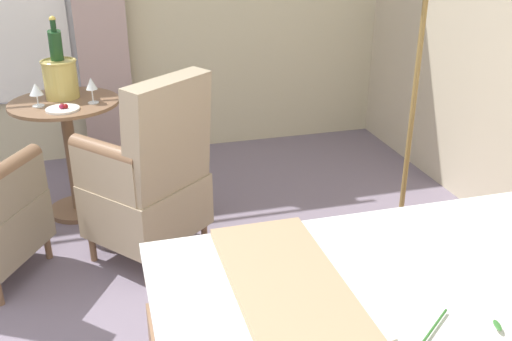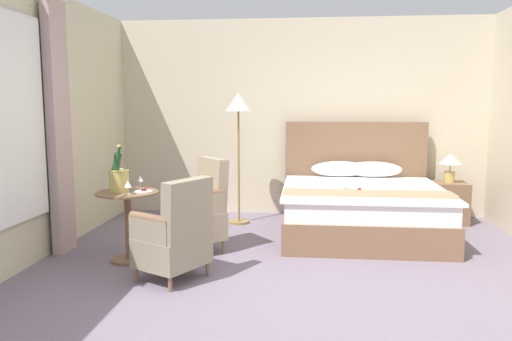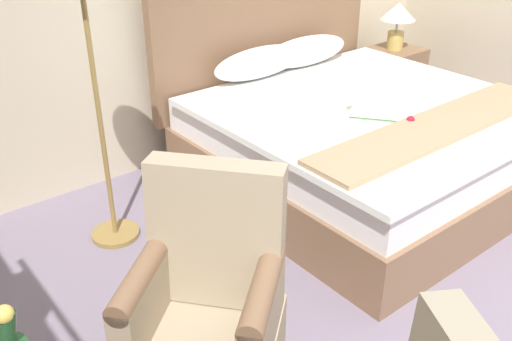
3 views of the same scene
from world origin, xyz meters
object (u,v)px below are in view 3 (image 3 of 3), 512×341
nightstand (390,80)px  armchair_by_window (208,317)px  bed (354,135)px  bedside_lamp (398,17)px

nightstand → armchair_by_window: size_ratio=0.54×
nightstand → armchair_by_window: bearing=-152.0°
bed → bedside_lamp: bearing=29.3°
nightstand → armchair_by_window: (-3.08, -1.64, 0.19)m
bed → armchair_by_window: 2.07m
bed → nightstand: (1.24, 0.70, -0.07)m
armchair_by_window → bedside_lamp: bearing=28.0°
bedside_lamp → armchair_by_window: size_ratio=0.38×
bed → armchair_by_window: bed is taller
bed → armchair_by_window: bearing=-152.8°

